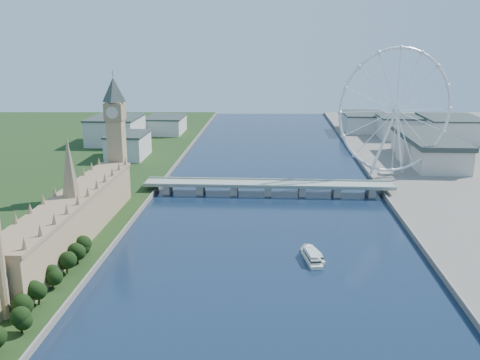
{
  "coord_description": "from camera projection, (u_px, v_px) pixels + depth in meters",
  "views": [
    {
      "loc": [
        1.8,
        -158.36,
        131.44
      ],
      "look_at": [
        -19.8,
        210.0,
        35.53
      ],
      "focal_mm": 40.0,
      "sensor_mm": 36.0,
      "label": 1
    }
  ],
  "objects": [
    {
      "name": "tree_row",
      "position": [
        19.0,
        315.0,
        246.26
      ],
      "size": [
        9.29,
        185.29,
        22.01
      ],
      "color": "black",
      "rests_on": "ground"
    },
    {
      "name": "city_skyline",
      "position": [
        299.0,
        129.0,
        720.83
      ],
      "size": [
        505.0,
        280.0,
        32.0
      ],
      "color": "beige",
      "rests_on": "ground"
    },
    {
      "name": "tour_boat_far",
      "position": [
        313.0,
        258.0,
        334.63
      ],
      "size": [
        15.03,
        27.93,
        5.97
      ],
      "primitive_type": null,
      "rotation": [
        0.0,
        0.0,
        0.32
      ],
      "color": "beige",
      "rests_on": "ground"
    },
    {
      "name": "westminster_bridge",
      "position": [
        268.0,
        186.0,
        474.36
      ],
      "size": [
        220.0,
        22.0,
        9.5
      ],
      "color": "gray",
      "rests_on": "ground"
    },
    {
      "name": "parliament_range",
      "position": [
        73.0,
        218.0,
        353.03
      ],
      "size": [
        24.0,
        200.0,
        70.0
      ],
      "color": "tan",
      "rests_on": "ground"
    },
    {
      "name": "london_eye",
      "position": [
        396.0,
        111.0,
        505.46
      ],
      "size": [
        113.6,
        39.12,
        124.3
      ],
      "color": "silver",
      "rests_on": "ground"
    },
    {
      "name": "big_ben",
      "position": [
        115.0,
        122.0,
        445.28
      ],
      "size": [
        20.02,
        20.02,
        110.0
      ],
      "color": "tan",
      "rests_on": "ground"
    },
    {
      "name": "tour_boat_near",
      "position": [
        312.0,
        261.0,
        329.87
      ],
      "size": [
        12.93,
        31.4,
        6.75
      ],
      "primitive_type": null,
      "rotation": [
        0.0,
        0.0,
        0.17
      ],
      "color": "beige",
      "rests_on": "ground"
    },
    {
      "name": "county_hall",
      "position": [
        427.0,
        164.0,
        591.72
      ],
      "size": [
        54.0,
        144.0,
        35.0
      ],
      "primitive_type": null,
      "color": "beige",
      "rests_on": "ground"
    }
  ]
}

